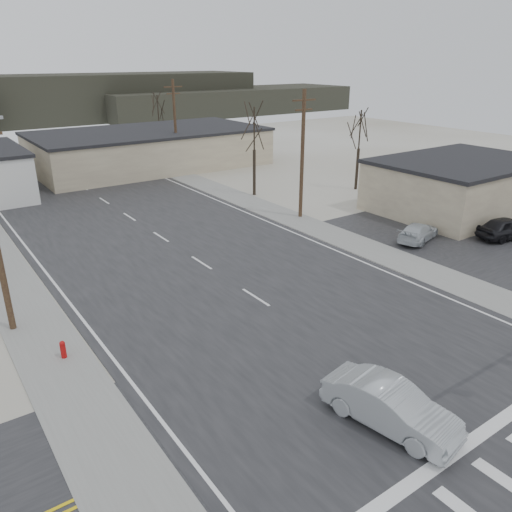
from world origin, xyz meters
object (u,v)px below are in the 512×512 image
at_px(fire_hydrant, 63,349).
at_px(car_far_a, 102,167).
at_px(sedan_crossing, 390,406).
at_px(car_parked_dark_a, 507,228).
at_px(car_far_b, 3,150).
at_px(car_parked_silver, 418,232).

xyz_separation_m(fire_hydrant, car_far_a, (14.10, 35.67, 0.31)).
xyz_separation_m(sedan_crossing, car_far_a, (5.87, 46.67, -0.10)).
bearing_deg(car_parked_dark_a, car_far_b, 34.01).
bearing_deg(car_far_b, fire_hydrant, -116.67).
distance_m(fire_hydrant, car_far_a, 38.36).
height_order(fire_hydrant, car_parked_dark_a, car_parked_dark_a).
relative_size(car_far_a, car_parked_silver, 1.14).
xyz_separation_m(car_far_b, car_parked_dark_a, (23.41, -56.12, 0.08)).
height_order(car_far_a, car_parked_silver, car_far_a).
distance_m(fire_hydrant, car_parked_dark_a, 30.56).
height_order(sedan_crossing, car_far_b, sedan_crossing).
bearing_deg(sedan_crossing, car_parked_dark_a, 9.61).
bearing_deg(car_parked_dark_a, sedan_crossing, 122.13).
bearing_deg(car_parked_silver, fire_hydrant, 74.65).
distance_m(sedan_crossing, car_parked_silver, 20.37).
relative_size(sedan_crossing, car_parked_silver, 1.14).
bearing_deg(fire_hydrant, car_parked_silver, 1.79).
bearing_deg(fire_hydrant, car_far_b, 82.51).
xyz_separation_m(fire_hydrant, car_parked_silver, (24.85, 0.78, 0.21)).
xyz_separation_m(fire_hydrant, sedan_crossing, (8.23, -11.00, 0.40)).
bearing_deg(sedan_crossing, car_far_a, 71.68).
distance_m(car_far_b, car_parked_dark_a, 60.80).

